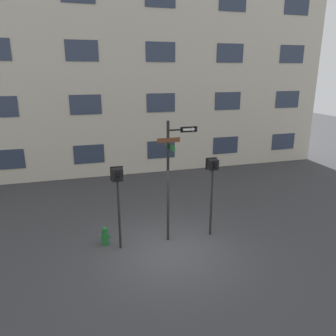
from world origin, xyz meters
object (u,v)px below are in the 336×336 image
at_px(street_sign_pole, 171,172).
at_px(pedestrian_signal_right, 212,176).
at_px(fire_hydrant, 105,236).
at_px(pedestrian_signal_left, 118,186).

relative_size(street_sign_pole, pedestrian_signal_right, 1.47).
distance_m(street_sign_pole, fire_hydrant, 3.06).
distance_m(pedestrian_signal_left, fire_hydrant, 1.94).
bearing_deg(street_sign_pole, pedestrian_signal_left, -176.65).
bearing_deg(fire_hydrant, street_sign_pole, -6.90).
relative_size(pedestrian_signal_left, fire_hydrant, 4.20).
height_order(street_sign_pole, fire_hydrant, street_sign_pole).
bearing_deg(pedestrian_signal_right, street_sign_pole, 178.57).
bearing_deg(pedestrian_signal_left, fire_hydrant, 140.85).
xyz_separation_m(street_sign_pole, pedestrian_signal_right, (1.46, -0.04, -0.27)).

